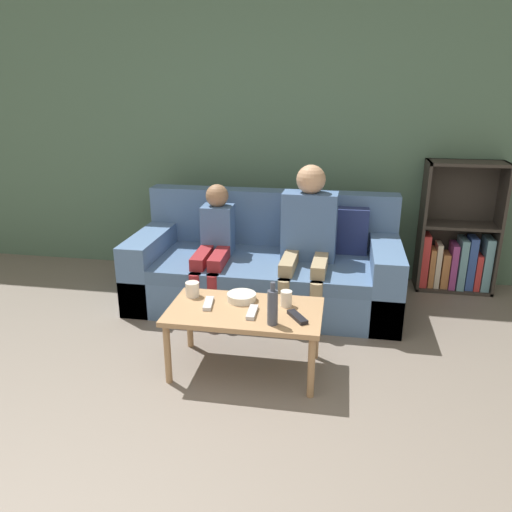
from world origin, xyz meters
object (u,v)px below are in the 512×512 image
Objects in this scene: cup_near at (192,289)px; tv_remote_0 at (252,312)px; person_child at (214,241)px; bottle at (273,307)px; couch at (267,269)px; cup_far at (286,299)px; coffee_table at (245,316)px; person_adult at (308,230)px; snack_bowl at (242,297)px; tv_remote_1 at (208,303)px; tv_remote_2 at (297,317)px; bookshelf at (457,243)px.

tv_remote_0 is at bearing -24.20° from cup_near.
tv_remote_0 is (0.47, -0.95, -0.11)m from person_child.
tv_remote_0 is at bearing 141.84° from bottle.
cup_far is (0.26, -0.94, 0.18)m from couch.
person_adult is at bearing 72.83° from coffee_table.
tv_remote_0 is 0.20m from snack_bowl.
person_child is 0.87m from snack_bowl.
couch is 1.23m from bottle.
cup_near is at bearing 175.99° from cup_far.
tv_remote_1 is 0.55m from tv_remote_2.
bottle is (0.60, -1.06, -0.01)m from person_child.
cup_far is 0.26m from bottle.
cup_far reaches higher than cup_near.
tv_remote_0 is at bearing -101.45° from person_adult.
couch is 0.99m from cup_far.
tv_remote_2 is at bearing -72.56° from couch.
couch is 1.85× the size of person_adult.
bookshelf is at bearing 34.05° from tv_remote_1.
tv_remote_2 is at bearing -4.70° from tv_remote_0.
tv_remote_2 is (0.35, -1.10, 0.14)m from couch.
couch is 1.61m from bookshelf.
person_adult is at bearing 84.53° from bottle.
tv_remote_2 is at bearing 34.49° from bottle.
tv_remote_1 is (0.19, -0.88, -0.11)m from person_child.
snack_bowl is (-1.53, -1.45, 0.03)m from bookshelf.
snack_bowl is at bearing -136.64° from bookshelf.
bookshelf is 6.38× the size of tv_remote_2.
bottle is at bearing -178.90° from tv_remote_2.
tv_remote_1 is at bearing 137.35° from tv_remote_2.
cup_near is at bearing -110.00° from couch.
bottle is at bearing -61.98° from person_child.
snack_bowl is at bearing 173.46° from cup_far.
bookshelf is 1.94m from cup_far.
person_child is (-0.70, -0.05, -0.11)m from person_adult.
couch is 22.27× the size of cup_near.
couch is 1.10m from tv_remote_0.
bookshelf is at bearing 47.12° from tv_remote_0.
coffee_table is 0.09m from tv_remote_0.
person_child is 0.77m from cup_near.
bottle is (-1.30, -1.72, 0.11)m from bookshelf.
bottle is (0.13, -0.10, 0.09)m from tv_remote_0.
couch is at bearing 70.00° from cup_near.
snack_bowl is at bearing 118.63° from tv_remote_2.
couch reaches higher than tv_remote_2.
bookshelf is at bearing 29.39° from person_adult.
person_adult is at bearing -152.57° from bookshelf.
tv_remote_0 is 0.19m from bottle.
bottle reaches higher than snack_bowl.
coffee_table is at bearing -105.22° from person_adult.
couch is at bearing -160.57° from bookshelf.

